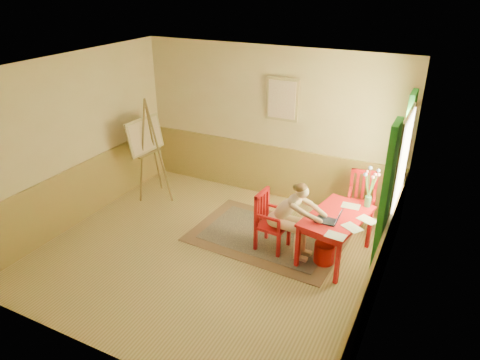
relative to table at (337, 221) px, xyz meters
The scene contains 14 objects.
room 2.03m from the table, 157.05° to the right, with size 5.04×4.54×2.84m.
wainscot 1.74m from the table, behind, with size 5.00×4.50×1.00m.
window 1.06m from the table, 28.13° to the left, with size 0.12×2.01×2.20m.
wall_portrait 2.44m from the table, 135.25° to the left, with size 0.60×0.05×0.76m.
rug 1.27m from the table, behind, with size 2.48×1.72×0.02m.
table is the anchor object (origin of this frame).
chair_left 1.00m from the table, 168.39° to the right, with size 0.46×0.45×0.95m.
chair_back 1.03m from the table, 81.58° to the left, with size 0.50×0.52×0.99m.
figure 0.68m from the table, 161.72° to the right, with size 0.91×0.41×1.22m.
laptop 0.27m from the table, 99.12° to the right, with size 0.36×0.22×0.22m.
papers 0.27m from the table, 21.71° to the right, with size 0.61×1.12×0.00m.
vase 0.69m from the table, 55.58° to the left, with size 0.21×0.30×0.62m.
wastebasket 0.52m from the table, 112.23° to the right, with size 0.30×0.30×0.33m, color red.
easel 3.77m from the table, behind, with size 0.66×0.85×1.91m.
Camera 1 is at (2.93, -4.84, 3.91)m, focal length 32.86 mm.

